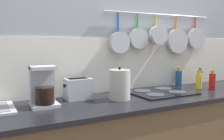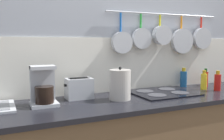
{
  "view_description": "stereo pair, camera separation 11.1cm",
  "coord_description": "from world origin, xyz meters",
  "px_view_note": "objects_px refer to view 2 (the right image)",
  "views": [
    {
      "loc": [
        -1.2,
        -1.66,
        1.34
      ],
      "look_at": [
        -0.32,
        0.0,
        1.14
      ],
      "focal_mm": 40.0,
      "sensor_mm": 36.0,
      "label": 1
    },
    {
      "loc": [
        -1.1,
        -1.71,
        1.34
      ],
      "look_at": [
        -0.32,
        0.0,
        1.14
      ],
      "focal_mm": 40.0,
      "sensor_mm": 36.0,
      "label": 2
    }
  ],
  "objects_px": {
    "bottle_cooking_wine": "(206,79)",
    "toaster": "(79,88)",
    "kettle": "(120,85)",
    "bottle_vinegar": "(206,78)",
    "bottle_hot_sauce": "(218,82)",
    "bottle_dish_soap": "(183,78)",
    "bottle_olive_oil": "(204,81)",
    "coffee_maker": "(43,89)"
  },
  "relations": [
    {
      "from": "toaster",
      "to": "bottle_vinegar",
      "type": "bearing_deg",
      "value": 2.14
    },
    {
      "from": "bottle_cooking_wine",
      "to": "bottle_olive_oil",
      "type": "bearing_deg",
      "value": -139.84
    },
    {
      "from": "kettle",
      "to": "bottle_dish_soap",
      "type": "distance_m",
      "value": 0.88
    },
    {
      "from": "bottle_hot_sauce",
      "to": "bottle_vinegar",
      "type": "height_order",
      "value": "bottle_hot_sauce"
    },
    {
      "from": "bottle_hot_sauce",
      "to": "bottle_cooking_wine",
      "type": "distance_m",
      "value": 0.23
    },
    {
      "from": "coffee_maker",
      "to": "bottle_hot_sauce",
      "type": "height_order",
      "value": "coffee_maker"
    },
    {
      "from": "bottle_hot_sauce",
      "to": "bottle_vinegar",
      "type": "bearing_deg",
      "value": 64.41
    },
    {
      "from": "bottle_olive_oil",
      "to": "toaster",
      "type": "bearing_deg",
      "value": 174.34
    },
    {
      "from": "coffee_maker",
      "to": "bottle_cooking_wine",
      "type": "relative_size",
      "value": 1.54
    },
    {
      "from": "toaster",
      "to": "coffee_maker",
      "type": "bearing_deg",
      "value": -161.31
    },
    {
      "from": "kettle",
      "to": "bottle_olive_oil",
      "type": "height_order",
      "value": "kettle"
    },
    {
      "from": "bottle_hot_sauce",
      "to": "bottle_cooking_wine",
      "type": "bearing_deg",
      "value": 72.61
    },
    {
      "from": "bottle_olive_oil",
      "to": "bottle_vinegar",
      "type": "xyz_separation_m",
      "value": [
        0.2,
        0.17,
        -0.01
      ]
    },
    {
      "from": "coffee_maker",
      "to": "bottle_vinegar",
      "type": "height_order",
      "value": "coffee_maker"
    },
    {
      "from": "toaster",
      "to": "bottle_olive_oil",
      "type": "xyz_separation_m",
      "value": [
        1.2,
        -0.12,
        -0.0
      ]
    },
    {
      "from": "bottle_dish_soap",
      "to": "bottle_vinegar",
      "type": "xyz_separation_m",
      "value": [
        0.28,
        -0.03,
        -0.01
      ]
    },
    {
      "from": "toaster",
      "to": "bottle_vinegar",
      "type": "height_order",
      "value": "bottle_vinegar"
    },
    {
      "from": "coffee_maker",
      "to": "toaster",
      "type": "bearing_deg",
      "value": 18.69
    },
    {
      "from": "bottle_hot_sauce",
      "to": "bottle_olive_oil",
      "type": "bearing_deg",
      "value": 125.64
    },
    {
      "from": "coffee_maker",
      "to": "kettle",
      "type": "relative_size",
      "value": 1.09
    },
    {
      "from": "bottle_cooking_wine",
      "to": "toaster",
      "type": "bearing_deg",
      "value": 179.9
    },
    {
      "from": "bottle_cooking_wine",
      "to": "bottle_dish_soap",
      "type": "bearing_deg",
      "value": 158.35
    },
    {
      "from": "bottle_olive_oil",
      "to": "bottle_vinegar",
      "type": "relative_size",
      "value": 1.07
    },
    {
      "from": "toaster",
      "to": "bottle_hot_sauce",
      "type": "relative_size",
      "value": 1.19
    },
    {
      "from": "kettle",
      "to": "bottle_vinegar",
      "type": "relative_size",
      "value": 1.52
    },
    {
      "from": "bottle_dish_soap",
      "to": "bottle_cooking_wine",
      "type": "bearing_deg",
      "value": -21.65
    },
    {
      "from": "coffee_maker",
      "to": "bottle_olive_oil",
      "type": "distance_m",
      "value": 1.5
    },
    {
      "from": "coffee_maker",
      "to": "bottle_vinegar",
      "type": "xyz_separation_m",
      "value": [
        1.7,
        0.15,
        -0.04
      ]
    },
    {
      "from": "kettle",
      "to": "bottle_vinegar",
      "type": "xyz_separation_m",
      "value": [
        1.12,
        0.22,
        -0.04
      ]
    },
    {
      "from": "bottle_hot_sauce",
      "to": "bottle_cooking_wine",
      "type": "height_order",
      "value": "bottle_hot_sauce"
    },
    {
      "from": "toaster",
      "to": "kettle",
      "type": "relative_size",
      "value": 0.85
    },
    {
      "from": "bottle_olive_oil",
      "to": "bottle_hot_sauce",
      "type": "bearing_deg",
      "value": -54.36
    },
    {
      "from": "kettle",
      "to": "bottle_vinegar",
      "type": "height_order",
      "value": "kettle"
    },
    {
      "from": "coffee_maker",
      "to": "toaster",
      "type": "height_order",
      "value": "coffee_maker"
    },
    {
      "from": "kettle",
      "to": "bottle_dish_soap",
      "type": "height_order",
      "value": "kettle"
    },
    {
      "from": "toaster",
      "to": "kettle",
      "type": "bearing_deg",
      "value": -30.56
    },
    {
      "from": "bottle_dish_soap",
      "to": "bottle_olive_oil",
      "type": "distance_m",
      "value": 0.21
    },
    {
      "from": "kettle",
      "to": "bottle_hot_sauce",
      "type": "height_order",
      "value": "kettle"
    },
    {
      "from": "bottle_cooking_wine",
      "to": "bottle_vinegar",
      "type": "relative_size",
      "value": 1.08
    },
    {
      "from": "bottle_hot_sauce",
      "to": "bottle_cooking_wine",
      "type": "relative_size",
      "value": 1.01
    },
    {
      "from": "coffee_maker",
      "to": "bottle_cooking_wine",
      "type": "distance_m",
      "value": 1.64
    },
    {
      "from": "bottle_olive_oil",
      "to": "bottle_cooking_wine",
      "type": "height_order",
      "value": "same"
    }
  ]
}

